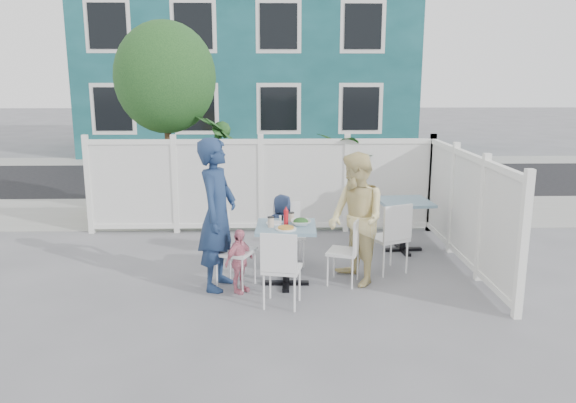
{
  "coord_description": "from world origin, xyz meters",
  "views": [
    {
      "loc": [
        0.3,
        -6.93,
        2.64
      ],
      "look_at": [
        0.5,
        0.29,
        1.01
      ],
      "focal_mm": 35.0,
      "sensor_mm": 36.0,
      "label": 1
    }
  ],
  "objects_px": {
    "spare_table": "(404,212)",
    "man": "(217,214)",
    "chair_right": "(349,246)",
    "woman": "(356,219)",
    "chair_near": "(281,264)",
    "boy": "(282,229)",
    "utility_cabinet": "(132,182)",
    "main_table": "(286,239)",
    "chair_left": "(229,244)",
    "toddler": "(239,261)",
    "chair_back": "(288,229)"
  },
  "relations": [
    {
      "from": "main_table",
      "to": "boy",
      "type": "height_order",
      "value": "boy"
    },
    {
      "from": "chair_back",
      "to": "boy",
      "type": "bearing_deg",
      "value": -48.86
    },
    {
      "from": "main_table",
      "to": "boy",
      "type": "xyz_separation_m",
      "value": [
        -0.03,
        0.91,
        -0.12
      ]
    },
    {
      "from": "main_table",
      "to": "chair_right",
      "type": "relative_size",
      "value": 0.91
    },
    {
      "from": "chair_back",
      "to": "toddler",
      "type": "distance_m",
      "value": 1.26
    },
    {
      "from": "man",
      "to": "woman",
      "type": "bearing_deg",
      "value": -72.19
    },
    {
      "from": "chair_right",
      "to": "man",
      "type": "distance_m",
      "value": 1.72
    },
    {
      "from": "spare_table",
      "to": "woman",
      "type": "height_order",
      "value": "woman"
    },
    {
      "from": "chair_near",
      "to": "man",
      "type": "distance_m",
      "value": 1.12
    },
    {
      "from": "chair_left",
      "to": "woman",
      "type": "relative_size",
      "value": 0.57
    },
    {
      "from": "man",
      "to": "toddler",
      "type": "distance_m",
      "value": 0.64
    },
    {
      "from": "spare_table",
      "to": "main_table",
      "type": "bearing_deg",
      "value": -143.01
    },
    {
      "from": "woman",
      "to": "boy",
      "type": "bearing_deg",
      "value": -154.17
    },
    {
      "from": "spare_table",
      "to": "chair_right",
      "type": "distance_m",
      "value": 1.71
    },
    {
      "from": "chair_right",
      "to": "toddler",
      "type": "xyz_separation_m",
      "value": [
        -1.39,
        -0.25,
        -0.1
      ]
    },
    {
      "from": "main_table",
      "to": "spare_table",
      "type": "bearing_deg",
      "value": 36.99
    },
    {
      "from": "main_table",
      "to": "toddler",
      "type": "distance_m",
      "value": 0.66
    },
    {
      "from": "chair_back",
      "to": "chair_near",
      "type": "relative_size",
      "value": 0.95
    },
    {
      "from": "chair_right",
      "to": "boy",
      "type": "xyz_separation_m",
      "value": [
        -0.84,
        0.9,
        -0.01
      ]
    },
    {
      "from": "toddler",
      "to": "chair_left",
      "type": "bearing_deg",
      "value": 71.87
    },
    {
      "from": "chair_right",
      "to": "boy",
      "type": "height_order",
      "value": "boy"
    },
    {
      "from": "woman",
      "to": "chair_near",
      "type": "bearing_deg",
      "value": -72.16
    },
    {
      "from": "utility_cabinet",
      "to": "woman",
      "type": "bearing_deg",
      "value": -40.36
    },
    {
      "from": "spare_table",
      "to": "boy",
      "type": "bearing_deg",
      "value": -166.04
    },
    {
      "from": "chair_left",
      "to": "man",
      "type": "distance_m",
      "value": 0.41
    },
    {
      "from": "chair_right",
      "to": "toddler",
      "type": "height_order",
      "value": "chair_right"
    },
    {
      "from": "chair_back",
      "to": "toddler",
      "type": "height_order",
      "value": "chair_back"
    },
    {
      "from": "boy",
      "to": "main_table",
      "type": "bearing_deg",
      "value": 72.56
    },
    {
      "from": "chair_near",
      "to": "toddler",
      "type": "bearing_deg",
      "value": 147.48
    },
    {
      "from": "spare_table",
      "to": "toddler",
      "type": "bearing_deg",
      "value": -146.17
    },
    {
      "from": "chair_back",
      "to": "woman",
      "type": "distance_m",
      "value": 1.21
    },
    {
      "from": "woman",
      "to": "chair_back",
      "type": "bearing_deg",
      "value": -154.55
    },
    {
      "from": "chair_near",
      "to": "boy",
      "type": "xyz_separation_m",
      "value": [
        0.05,
        1.65,
        -0.04
      ]
    },
    {
      "from": "spare_table",
      "to": "man",
      "type": "xyz_separation_m",
      "value": [
        -2.68,
        -1.43,
        0.34
      ]
    },
    {
      "from": "main_table",
      "to": "man",
      "type": "xyz_separation_m",
      "value": [
        -0.85,
        -0.05,
        0.34
      ]
    },
    {
      "from": "spare_table",
      "to": "chair_left",
      "type": "distance_m",
      "value": 2.9
    },
    {
      "from": "utility_cabinet",
      "to": "spare_table",
      "type": "relative_size",
      "value": 1.45
    },
    {
      "from": "chair_left",
      "to": "chair_right",
      "type": "xyz_separation_m",
      "value": [
        1.52,
        0.04,
        -0.06
      ]
    },
    {
      "from": "utility_cabinet",
      "to": "man",
      "type": "relative_size",
      "value": 0.62
    },
    {
      "from": "woman",
      "to": "boy",
      "type": "xyz_separation_m",
      "value": [
        -0.92,
        0.86,
        -0.35
      ]
    },
    {
      "from": "woman",
      "to": "man",
      "type": "bearing_deg",
      "value": -107.83
    },
    {
      "from": "chair_right",
      "to": "woman",
      "type": "bearing_deg",
      "value": -42.51
    },
    {
      "from": "chair_near",
      "to": "woman",
      "type": "bearing_deg",
      "value": 51.32
    },
    {
      "from": "chair_near",
      "to": "chair_left",
      "type": "bearing_deg",
      "value": 144.3
    },
    {
      "from": "spare_table",
      "to": "chair_right",
      "type": "relative_size",
      "value": 0.93
    },
    {
      "from": "utility_cabinet",
      "to": "toddler",
      "type": "xyz_separation_m",
      "value": [
        2.35,
        -4.35,
        -0.18
      ]
    },
    {
      "from": "chair_left",
      "to": "man",
      "type": "relative_size",
      "value": 0.51
    },
    {
      "from": "chair_back",
      "to": "woman",
      "type": "relative_size",
      "value": 0.51
    },
    {
      "from": "main_table",
      "to": "boy",
      "type": "distance_m",
      "value": 0.92
    },
    {
      "from": "main_table",
      "to": "toddler",
      "type": "bearing_deg",
      "value": -157.69
    }
  ]
}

